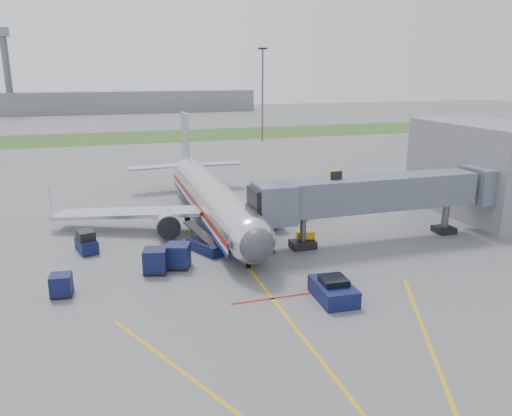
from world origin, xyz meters
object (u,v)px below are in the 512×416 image
object	(u,v)px
ramp_worker	(191,228)
belt_loader	(206,246)
baggage_tug	(86,242)
airliner	(212,198)
pushback_tug	(333,290)

from	to	relation	value
ramp_worker	belt_loader	bearing A→B (deg)	-134.26
belt_loader	baggage_tug	bearing A→B (deg)	162.41
belt_loader	ramp_worker	xyz separation A→B (m)	(-0.48, 4.63, 0.25)
airliner	ramp_worker	size ratio (longest dim) A/B	21.92
airliner	baggage_tug	world-z (taller)	airliner
pushback_tug	ramp_worker	distance (m)	18.01
airliner	ramp_worker	distance (m)	5.32
pushback_tug	belt_loader	world-z (taller)	belt_loader
baggage_tug	pushback_tug	bearing A→B (deg)	-42.50
airliner	ramp_worker	bearing A→B (deg)	-126.94
airliner	pushback_tug	bearing A→B (deg)	-79.01
baggage_tug	ramp_worker	world-z (taller)	baggage_tug
pushback_tug	ramp_worker	bearing A→B (deg)	112.88
pushback_tug	baggage_tug	distance (m)	22.39
airliner	ramp_worker	xyz separation A→B (m)	(-3.00, -3.99, -1.83)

